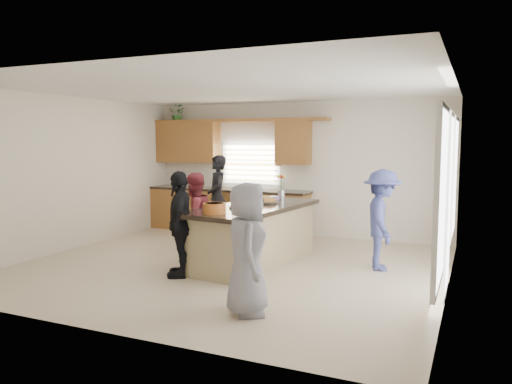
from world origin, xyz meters
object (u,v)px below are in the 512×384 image
at_px(woman_left_mid, 194,217).
at_px(woman_right_back, 382,220).
at_px(woman_right_front, 247,249).
at_px(island, 253,236).
at_px(salad_bowl, 214,208).
at_px(woman_left_back, 217,197).
at_px(woman_left_front, 180,224).

height_order(woman_left_mid, woman_right_back, woman_right_back).
relative_size(woman_right_back, woman_right_front, 1.02).
bearing_deg(woman_left_mid, island, 125.12).
xyz_separation_m(salad_bowl, woman_left_mid, (-0.78, 0.72, -0.30)).
height_order(woman_left_mid, woman_right_front, woman_right_front).
xyz_separation_m(salad_bowl, woman_left_back, (-1.35, 2.60, -0.18)).
bearing_deg(woman_left_mid, woman_right_back, 122.37).
height_order(salad_bowl, woman_right_back, woman_right_back).
relative_size(salad_bowl, woman_right_front, 0.22).
distance_m(woman_left_mid, woman_right_front, 2.68).
relative_size(woman_left_mid, woman_right_back, 0.94).
xyz_separation_m(island, salad_bowl, (-0.16, -1.00, 0.58)).
bearing_deg(woman_left_mid, woman_left_front, 36.42).
height_order(woman_left_mid, woman_left_front, woman_left_front).
relative_size(salad_bowl, woman_right_back, 0.21).
bearing_deg(woman_right_front, island, -3.84).
relative_size(island, woman_right_front, 1.83).
bearing_deg(island, woman_left_front, -113.12).
xyz_separation_m(woman_left_mid, woman_left_front, (0.28, -0.86, 0.04)).
xyz_separation_m(island, woman_left_front, (-0.66, -1.15, 0.33)).
relative_size(salad_bowl, woman_left_back, 0.19).
xyz_separation_m(woman_left_mid, woman_right_back, (2.93, 0.73, 0.04)).
height_order(salad_bowl, woman_left_back, woman_left_back).
relative_size(woman_left_mid, woman_left_front, 0.95).
xyz_separation_m(woman_right_back, woman_right_front, (-1.07, -2.65, -0.02)).
bearing_deg(woman_left_front, woman_left_mid, 173.56).
bearing_deg(woman_left_front, island, 125.55).
bearing_deg(salad_bowl, woman_left_mid, 137.27).
bearing_deg(woman_right_back, woman_left_mid, 88.18).
height_order(island, woman_left_back, woman_left_back).
relative_size(woman_left_front, woman_right_back, 1.00).
bearing_deg(woman_left_back, woman_left_mid, -16.71).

